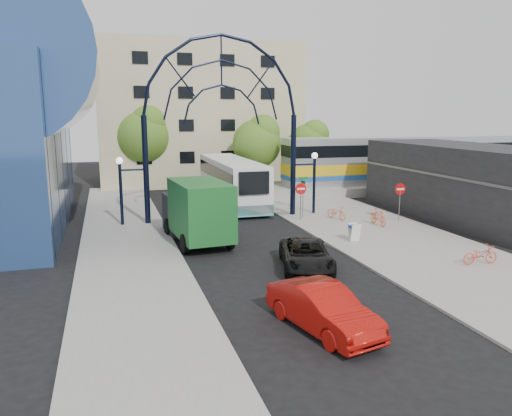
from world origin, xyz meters
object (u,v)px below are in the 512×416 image
object	(u,v)px
gateway_arch	(222,90)
street_name_sign	(303,189)
black_suv	(306,255)
bike_near_b	(378,217)
train_car	(413,159)
green_truck	(196,211)
tree_north_c	(310,142)
city_bus	(232,181)
tree_north_a	(258,141)
do_not_enter_sign	(400,193)
bike_far_a	(480,255)
bike_near_a	(337,212)
tree_north_b	(144,133)
red_sedan	(323,308)
stop_sign	(301,192)
sandwich_board	(354,230)

from	to	relation	value
gateway_arch	street_name_sign	xyz separation A→B (m)	(5.20, -1.40, -6.43)
black_suv	bike_near_b	bearing A→B (deg)	56.24
train_car	green_truck	distance (m)	26.29
tree_north_c	city_bus	xyz separation A→B (m)	(-10.06, -8.13, -2.43)
tree_north_a	black_suv	xyz separation A→B (m)	(-4.88, -23.55, -3.94)
do_not_enter_sign	train_car	bearing A→B (deg)	53.13
tree_north_c	bike_far_a	bearing A→B (deg)	-96.03
green_truck	bike_near_a	size ratio (longest dim) A/B	4.16
gateway_arch	bike_near_a	xyz separation A→B (m)	(7.24, -2.41, -7.98)
tree_north_b	red_sedan	xyz separation A→B (m)	(3.09, -33.89, -4.50)
do_not_enter_sign	green_truck	xyz separation A→B (m)	(-13.73, -1.15, -0.22)
tree_north_a	green_truck	size ratio (longest dim) A/B	0.98
stop_sign	green_truck	xyz separation A→B (m)	(-7.53, -3.15, -0.24)
black_suv	do_not_enter_sign	bearing A→B (deg)	53.00
red_sedan	bike_near_a	distance (m)	17.50
tree_north_a	red_sedan	size ratio (longest dim) A/B	1.51
tree_north_a	tree_north_b	size ratio (longest dim) A/B	0.88
stop_sign	street_name_sign	xyz separation A→B (m)	(0.40, 0.60, 0.14)
black_suv	bike_near_a	distance (m)	10.99
green_truck	bike_far_a	bearing A→B (deg)	-40.33
city_bus	black_suv	bearing A→B (deg)	-92.04
do_not_enter_sign	green_truck	world-z (taller)	green_truck
do_not_enter_sign	red_sedan	xyz separation A→B (m)	(-11.79, -13.97, -1.21)
tree_north_a	tree_north_c	distance (m)	6.33
tree_north_c	black_suv	xyz separation A→B (m)	(-10.88, -25.55, -3.61)
do_not_enter_sign	city_bus	distance (m)	13.26
red_sedan	bike_far_a	size ratio (longest dim) A/B	2.65
red_sedan	bike_near_b	world-z (taller)	red_sedan
street_name_sign	train_car	world-z (taller)	train_car
green_truck	tree_north_a	bearing A→B (deg)	57.72
red_sedan	train_car	bearing A→B (deg)	37.87
gateway_arch	tree_north_a	bearing A→B (deg)	62.83
black_suv	bike_near_a	xyz separation A→B (m)	(5.99, 9.21, -0.10)
city_bus	gateway_arch	bearing A→B (deg)	-108.92
black_suv	bike_far_a	size ratio (longest dim) A/B	2.74
city_bus	bike_far_a	distance (m)	20.76
street_name_sign	do_not_enter_sign	bearing A→B (deg)	-24.16
sandwich_board	black_suv	size ratio (longest dim) A/B	0.21
sandwich_board	bike_near_b	size ratio (longest dim) A/B	0.55
stop_sign	do_not_enter_sign	xyz separation A→B (m)	(6.20, -2.00, -0.02)
city_bus	tree_north_c	bearing A→B (deg)	39.58
tree_north_b	green_truck	xyz separation A→B (m)	(1.15, -21.08, -3.51)
sandwich_board	green_truck	xyz separation A→B (m)	(-8.33, 2.87, 1.01)
train_car	bike_near_a	distance (m)	16.64
tree_north_b	do_not_enter_sign	bearing A→B (deg)	-53.26
train_car	tree_north_c	world-z (taller)	tree_north_c
gateway_arch	bike_far_a	size ratio (longest dim) A/B	7.78
city_bus	bike_near_b	world-z (taller)	city_bus
city_bus	train_car	bearing A→B (deg)	7.65
gateway_arch	city_bus	size ratio (longest dim) A/B	1.06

